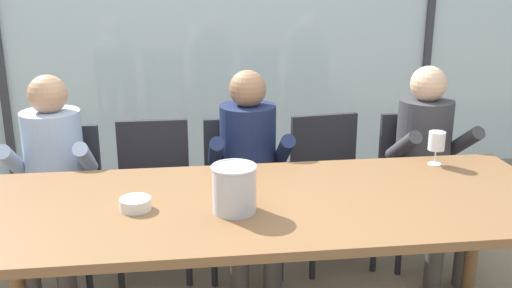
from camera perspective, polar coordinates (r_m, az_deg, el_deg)
The scene contains 16 objects.
ground at distance 3.86m, azimuth -1.25°, elevation -10.22°, with size 14.00×14.00×0.00m, color #847056.
window_glass_panel at distance 4.96m, azimuth -3.26°, elevation 11.74°, with size 7.82×0.03×2.60m, color silver.
window_mullion_right at distance 5.36m, azimuth 16.26°, elevation 11.52°, with size 0.06×0.06×2.60m, color #38383D.
hillside_vineyard at distance 8.70m, azimuth -5.04°, elevation 11.74°, with size 13.82×2.40×1.87m, color #568942.
dining_table at distance 2.66m, azimuth 0.96°, elevation -6.73°, with size 2.62×0.98×0.77m.
chair_near_curtain at distance 3.59m, azimuth -18.08°, elevation -4.40°, with size 0.48×0.48×0.88m.
chair_left_of_center at distance 3.57m, azimuth -9.72°, elevation -3.87°, with size 0.44×0.44×0.88m.
chair_center at distance 3.56m, azimuth -1.44°, elevation -3.67°, with size 0.45×0.45×0.88m.
chair_right_of_center at distance 3.67m, azimuth 6.95°, elevation -3.14°, with size 0.49×0.49×0.88m.
chair_near_window_right at distance 3.80m, azimuth 15.07°, elevation -2.87°, with size 0.44×0.44×0.88m.
person_pale_blue_shirt at distance 3.42m, azimuth -18.86°, elevation -2.44°, with size 0.46×0.61×1.19m.
person_navy_polo at distance 3.37m, azimuth -0.64°, elevation -1.78°, with size 0.46×0.61×1.19m.
person_charcoal_jacket at distance 3.64m, azimuth 16.16°, elevation -1.01°, with size 0.49×0.63×1.19m.
ice_bucket_primary at distance 2.49m, azimuth -2.09°, elevation -4.20°, with size 0.19×0.19×0.20m.
tasting_bowl at distance 2.58m, azimuth -11.44°, elevation -5.62°, with size 0.13×0.13×0.05m, color silver.
wine_glass_by_left_taster at distance 3.17m, azimuth 16.85°, elevation 0.14°, with size 0.08×0.08×0.17m.
Camera 1 is at (-0.35, -2.40, 1.79)m, focal length 41.92 mm.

